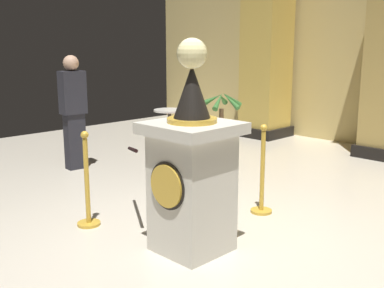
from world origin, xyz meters
TOP-DOWN VIEW (x-y plane):
  - ground_plane at (0.00, 0.00)m, footprint 12.30×12.30m
  - pedestal_clock at (0.25, -0.30)m, footprint 0.73×0.73m
  - stanchion_near at (0.11, 0.94)m, footprint 0.24×0.24m
  - stanchion_far at (-0.94, -0.64)m, footprint 0.24×0.24m
  - velvet_rope at (-0.41, 0.15)m, footprint 1.34×1.35m
  - column_left at (-2.59, 4.63)m, footprint 0.92×0.92m
  - potted_palm_left at (-2.37, 3.05)m, footprint 0.81×0.75m
  - bystander_guest at (-3.04, 0.50)m, footprint 0.25×0.38m
  - cafe_table at (-2.73, 2.14)m, footprint 0.53×0.53m
  - cafe_chair_red at (-2.11, 2.03)m, footprint 0.55×0.55m

SIDE VIEW (x-z plane):
  - ground_plane at x=0.00m, z-range 0.00..0.00m
  - stanchion_far at x=-0.94m, z-range -0.15..0.85m
  - stanchion_near at x=0.11m, z-range -0.15..0.85m
  - potted_palm_left at x=-2.37m, z-range -0.17..0.90m
  - cafe_table at x=-2.73m, z-range 0.10..0.87m
  - cafe_chair_red at x=-2.11m, z-range 0.09..1.05m
  - pedestal_clock at x=0.25m, z-range -0.21..1.70m
  - velvet_rope at x=-0.41m, z-range 0.68..0.90m
  - bystander_guest at x=-3.04m, z-range 0.06..1.75m
  - column_left at x=-2.59m, z-range -0.01..3.58m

